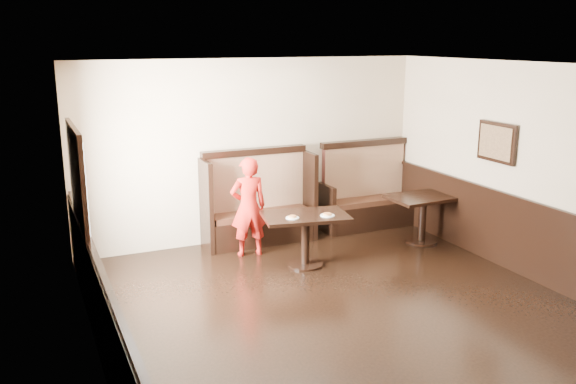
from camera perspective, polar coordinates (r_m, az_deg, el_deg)
ground at (r=6.85m, az=7.51°, el=-12.70°), size 7.00×7.00×0.00m
room_shell at (r=6.66m, az=4.22°, el=-7.10°), size 7.00×7.00×7.00m
booth_main at (r=9.43m, az=-2.83°, el=-1.55°), size 1.75×0.72×1.45m
booth_neighbor at (r=10.28m, az=7.37°, el=-0.60°), size 1.65×0.72×1.45m
table_main at (r=8.40m, az=1.64°, el=-3.25°), size 1.27×0.93×0.74m
table_neighbor at (r=9.60m, az=12.52°, el=-1.43°), size 1.09×0.74×0.74m
child at (r=8.78m, az=-3.72°, el=-1.39°), size 0.56×0.40×1.45m
pizza_plate_left at (r=8.18m, az=0.42°, el=-2.37°), size 0.18×0.18×0.03m
pizza_plate_right at (r=8.30m, az=3.70°, el=-2.14°), size 0.20×0.20×0.04m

